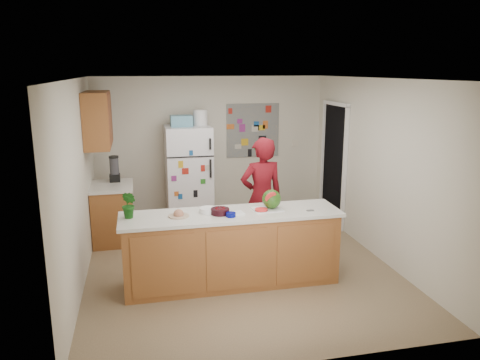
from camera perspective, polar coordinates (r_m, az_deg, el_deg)
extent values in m
cube|color=brown|center=(6.50, -0.16, -10.46)|extent=(4.00, 4.50, 0.02)
cube|color=beige|center=(8.28, -3.52, 3.86)|extent=(4.00, 0.02, 2.50)
cube|color=beige|center=(6.01, -19.23, -0.52)|extent=(0.02, 4.50, 2.50)
cube|color=beige|center=(6.81, 16.60, 1.24)|extent=(0.02, 4.50, 2.50)
cube|color=white|center=(5.94, -0.17, 12.36)|extent=(4.00, 4.50, 0.02)
cube|color=black|center=(8.11, 11.43, 1.77)|extent=(0.03, 0.85, 2.04)
cube|color=brown|center=(5.83, -1.04, -8.52)|extent=(2.60, 0.62, 0.88)
cube|color=silver|center=(5.68, -1.06, -4.21)|extent=(2.68, 0.70, 0.04)
cube|color=brown|center=(7.49, -15.20, -4.06)|extent=(0.60, 0.80, 0.86)
cube|color=silver|center=(7.38, -15.41, -0.72)|extent=(0.64, 0.84, 0.04)
cube|color=brown|center=(7.16, -16.98, 7.07)|extent=(0.35, 1.00, 0.80)
cube|color=silver|center=(7.93, -6.26, 0.43)|extent=(0.75, 0.70, 1.70)
cube|color=#5999B2|center=(7.76, -7.17, 7.17)|extent=(0.35, 0.28, 0.18)
cube|color=slate|center=(8.36, 1.58, 6.05)|extent=(0.95, 0.01, 0.95)
imported|color=maroon|center=(6.59, 2.65, -2.14)|extent=(0.66, 0.47, 1.71)
cylinder|color=black|center=(7.53, -15.06, 1.23)|extent=(0.14, 0.14, 0.38)
cube|color=white|center=(5.80, 3.34, -3.59)|extent=(0.37, 0.29, 0.01)
sphere|color=#316217|center=(5.80, 3.87, -2.33)|extent=(0.24, 0.24, 0.24)
cylinder|color=red|center=(5.72, 2.60, -3.63)|extent=(0.15, 0.15, 0.02)
cylinder|color=black|center=(5.62, -2.44, -3.83)|extent=(0.29, 0.29, 0.07)
cylinder|color=silver|center=(5.69, -3.92, -3.68)|extent=(0.27, 0.27, 0.06)
cylinder|color=#030863|center=(5.52, -1.12, -4.24)|extent=(0.15, 0.15, 0.05)
cylinder|color=#C3B494|center=(5.58, -7.49, -4.36)|extent=(0.32, 0.32, 0.02)
cube|color=white|center=(5.62, -0.47, -4.07)|extent=(0.20, 0.18, 0.02)
cube|color=gray|center=(5.81, 8.56, -3.70)|extent=(0.09, 0.04, 0.01)
imported|color=#113D0F|center=(5.57, -13.37, -2.96)|extent=(0.23, 0.23, 0.33)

